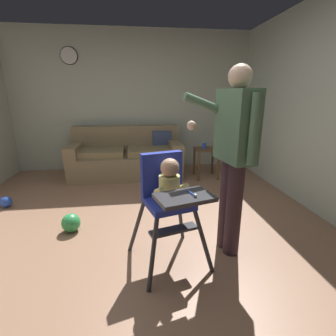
{
  "coord_description": "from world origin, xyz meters",
  "views": [
    {
      "loc": [
        0.04,
        -2.18,
        1.42
      ],
      "look_at": [
        0.31,
        -0.05,
        0.78
      ],
      "focal_mm": 26.62,
      "sensor_mm": 36.0,
      "label": 1
    }
  ],
  "objects_px": {
    "adult_standing": "(234,154)",
    "wall_clock": "(69,56)",
    "side_table": "(206,156)",
    "toy_ball": "(71,223)",
    "high_chair": "(168,191)",
    "toy_ball_second": "(6,202)",
    "sippy_cup": "(204,146)",
    "couch": "(127,157)"
  },
  "relations": [
    {
      "from": "adult_standing",
      "to": "wall_clock",
      "type": "xyz_separation_m",
      "value": [
        -1.93,
        2.91,
        1.13
      ]
    },
    {
      "from": "side_table",
      "to": "toy_ball",
      "type": "bearing_deg",
      "value": -140.48
    },
    {
      "from": "high_chair",
      "to": "toy_ball_second",
      "type": "height_order",
      "value": "high_chair"
    },
    {
      "from": "sippy_cup",
      "to": "wall_clock",
      "type": "distance_m",
      "value": 2.83
    },
    {
      "from": "toy_ball",
      "to": "side_table",
      "type": "height_order",
      "value": "side_table"
    },
    {
      "from": "toy_ball",
      "to": "toy_ball_second",
      "type": "xyz_separation_m",
      "value": [
        -0.99,
        0.72,
        -0.02
      ]
    },
    {
      "from": "adult_standing",
      "to": "wall_clock",
      "type": "bearing_deg",
      "value": -66.26
    },
    {
      "from": "side_table",
      "to": "sippy_cup",
      "type": "height_order",
      "value": "sippy_cup"
    },
    {
      "from": "toy_ball",
      "to": "wall_clock",
      "type": "xyz_separation_m",
      "value": [
        -0.39,
        2.4,
        1.96
      ]
    },
    {
      "from": "high_chair",
      "to": "toy_ball_second",
      "type": "xyz_separation_m",
      "value": [
        -1.96,
        1.34,
        -0.58
      ]
    },
    {
      "from": "sippy_cup",
      "to": "couch",
      "type": "bearing_deg",
      "value": 165.93
    },
    {
      "from": "high_chair",
      "to": "couch",
      "type": "bearing_deg",
      "value": 173.96
    },
    {
      "from": "adult_standing",
      "to": "toy_ball",
      "type": "distance_m",
      "value": 1.83
    },
    {
      "from": "adult_standing",
      "to": "couch",
      "type": "bearing_deg",
      "value": -77.5
    },
    {
      "from": "couch",
      "to": "side_table",
      "type": "relative_size",
      "value": 3.73
    },
    {
      "from": "toy_ball_second",
      "to": "adult_standing",
      "type": "bearing_deg",
      "value": -26.15
    },
    {
      "from": "wall_clock",
      "to": "sippy_cup",
      "type": "bearing_deg",
      "value": -19.7
    },
    {
      "from": "high_chair",
      "to": "wall_clock",
      "type": "height_order",
      "value": "wall_clock"
    },
    {
      "from": "toy_ball_second",
      "to": "side_table",
      "type": "relative_size",
      "value": 0.29
    },
    {
      "from": "couch",
      "to": "sippy_cup",
      "type": "relative_size",
      "value": 19.37
    },
    {
      "from": "couch",
      "to": "high_chair",
      "type": "bearing_deg",
      "value": 9.51
    },
    {
      "from": "toy_ball",
      "to": "sippy_cup",
      "type": "relative_size",
      "value": 1.98
    },
    {
      "from": "couch",
      "to": "toy_ball",
      "type": "xyz_separation_m",
      "value": [
        -0.55,
        -1.92,
        -0.23
      ]
    },
    {
      "from": "adult_standing",
      "to": "toy_ball",
      "type": "relative_size",
      "value": 8.32
    },
    {
      "from": "toy_ball",
      "to": "toy_ball_second",
      "type": "distance_m",
      "value": 1.23
    },
    {
      "from": "toy_ball_second",
      "to": "wall_clock",
      "type": "distance_m",
      "value": 2.66
    },
    {
      "from": "side_table",
      "to": "wall_clock",
      "type": "height_order",
      "value": "wall_clock"
    },
    {
      "from": "side_table",
      "to": "sippy_cup",
      "type": "xyz_separation_m",
      "value": [
        -0.04,
        0.0,
        0.19
      ]
    },
    {
      "from": "high_chair",
      "to": "side_table",
      "type": "relative_size",
      "value": 1.84
    },
    {
      "from": "couch",
      "to": "wall_clock",
      "type": "xyz_separation_m",
      "value": [
        -0.93,
        0.48,
        1.73
      ]
    },
    {
      "from": "sippy_cup",
      "to": "toy_ball",
      "type": "bearing_deg",
      "value": -139.82
    },
    {
      "from": "toy_ball",
      "to": "wall_clock",
      "type": "relative_size",
      "value": 0.66
    },
    {
      "from": "adult_standing",
      "to": "side_table",
      "type": "bearing_deg",
      "value": -109.92
    },
    {
      "from": "toy_ball_second",
      "to": "side_table",
      "type": "distance_m",
      "value": 3.05
    },
    {
      "from": "high_chair",
      "to": "toy_ball_second",
      "type": "bearing_deg",
      "value": -139.88
    },
    {
      "from": "couch",
      "to": "adult_standing",
      "type": "height_order",
      "value": "adult_standing"
    },
    {
      "from": "sippy_cup",
      "to": "adult_standing",
      "type": "bearing_deg",
      "value": -98.94
    },
    {
      "from": "couch",
      "to": "high_chair",
      "type": "xyz_separation_m",
      "value": [
        0.42,
        -2.53,
        0.33
      ]
    },
    {
      "from": "high_chair",
      "to": "side_table",
      "type": "bearing_deg",
      "value": 141.05
    },
    {
      "from": "adult_standing",
      "to": "side_table",
      "type": "xyz_separation_m",
      "value": [
        0.38,
        2.1,
        -0.55
      ]
    },
    {
      "from": "high_chair",
      "to": "wall_clock",
      "type": "distance_m",
      "value": 3.59
    },
    {
      "from": "adult_standing",
      "to": "toy_ball_second",
      "type": "bearing_deg",
      "value": -35.94
    }
  ]
}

